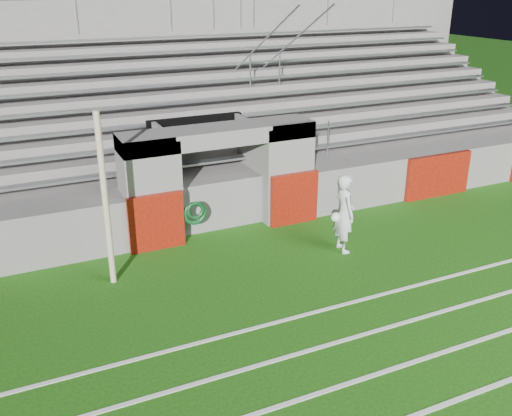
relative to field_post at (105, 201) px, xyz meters
name	(u,v)px	position (x,y,z in m)	size (l,w,h in m)	color
ground	(284,290)	(3.07, -1.80, -1.80)	(90.00, 90.00, 0.00)	#184C0C
field_post	(105,201)	(0.00, 0.00, 0.00)	(0.13, 0.13, 3.60)	#C4B192
stadium_structure	(167,131)	(3.07, 6.17, -0.31)	(26.00, 8.48, 5.42)	#63605E
goalkeeper_with_ball	(344,213)	(5.15, -0.74, -0.87)	(0.73, 0.73, 1.85)	silver
hose_coil	(195,212)	(2.21, 1.13, -1.04)	(0.59, 0.15, 0.61)	#0C401B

